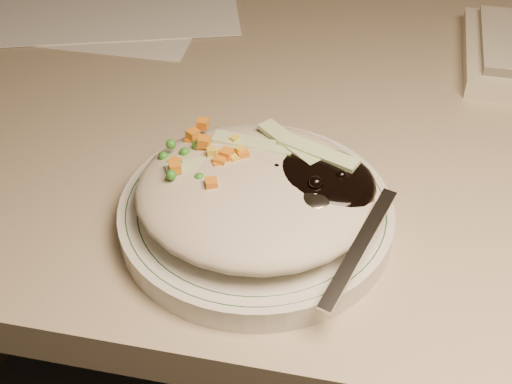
# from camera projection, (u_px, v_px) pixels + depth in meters

# --- Properties ---
(desk) EXTENTS (1.40, 0.70, 0.74)m
(desk) POSITION_uv_depth(u_px,v_px,m) (376.00, 236.00, 0.87)
(desk) COLOR tan
(desk) RESTS_ON ground
(plate) EXTENTS (0.23, 0.23, 0.02)m
(plate) POSITION_uv_depth(u_px,v_px,m) (256.00, 215.00, 0.59)
(plate) COLOR silver
(plate) RESTS_ON desk
(plate_rim) EXTENTS (0.21, 0.21, 0.00)m
(plate_rim) POSITION_uv_depth(u_px,v_px,m) (256.00, 207.00, 0.58)
(plate_rim) COLOR #144723
(plate_rim) RESTS_ON plate
(meal) EXTENTS (0.21, 0.19, 0.05)m
(meal) POSITION_uv_depth(u_px,v_px,m) (261.00, 188.00, 0.57)
(meal) COLOR #C0B49B
(meal) RESTS_ON plate
(papers) EXTENTS (0.36, 0.29, 0.00)m
(papers) POSITION_uv_depth(u_px,v_px,m) (102.00, 3.00, 0.89)
(papers) COLOR white
(papers) RESTS_ON desk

